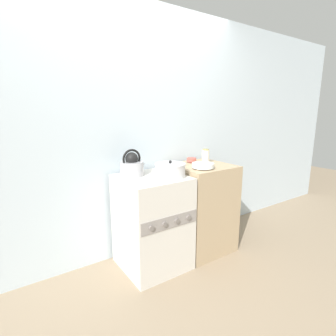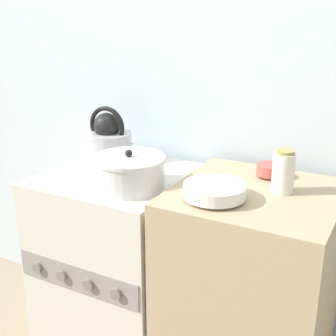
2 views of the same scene
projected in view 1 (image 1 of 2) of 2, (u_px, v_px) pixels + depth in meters
The scene contains 9 objects.
ground_plane at pixel (170, 280), 2.34m from camera, with size 12.00×12.00×0.00m, color gray.
wall_back at pixel (132, 134), 2.61m from camera, with size 7.00×0.06×2.50m.
stove at pixel (152, 222), 2.48m from camera, with size 0.59×0.61×0.89m.
counter at pixel (201, 207), 2.81m from camera, with size 0.58×0.58×0.93m.
kettle at pixel (132, 166), 2.40m from camera, with size 0.26×0.22×0.25m.
cooking_pot at pixel (170, 170), 2.36m from camera, with size 0.28×0.28×0.15m.
enamel_bowl at pixel (203, 165), 2.54m from camera, with size 0.22×0.22×0.05m.
small_ceramic_bowl at pixel (191, 160), 2.84m from camera, with size 0.10×0.10×0.05m.
storage_jar at pixel (206, 156), 2.77m from camera, with size 0.08×0.08×0.16m.
Camera 1 is at (-1.18, -1.70, 1.48)m, focal length 28.00 mm.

